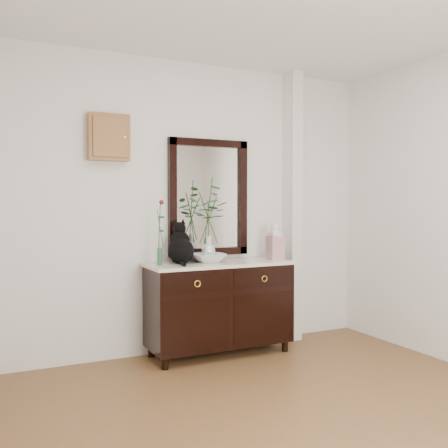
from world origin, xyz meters
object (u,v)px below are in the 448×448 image
cat (181,242)px  sideboard (219,303)px  lotus_bowl (208,258)px  ginger_jar (275,241)px

cat → sideboard: bearing=0.4°
sideboard → lotus_bowl: 0.43m
ginger_jar → cat: bearing=174.1°
cat → lotus_bowl: cat is taller
sideboard → ginger_jar: (0.57, -0.04, 0.56)m
lotus_bowl → ginger_jar: bearing=-7.0°
sideboard → ginger_jar: size_ratio=3.71×
sideboard → cat: (-0.35, 0.05, 0.56)m
sideboard → lotus_bowl: bearing=156.8°
cat → ginger_jar: (0.92, -0.09, -0.01)m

